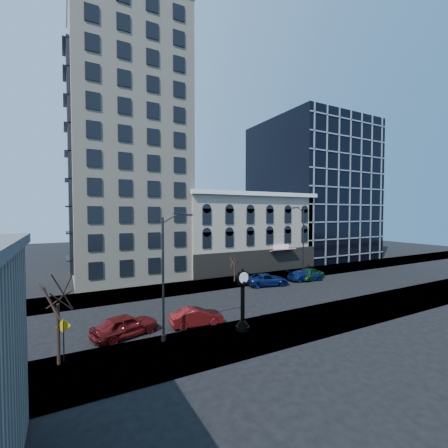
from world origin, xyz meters
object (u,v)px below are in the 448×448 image
car_near_b (197,317)px  street_clock (243,302)px  car_near_a (125,325)px  street_lamp_near (172,242)px  warning_sign (64,332)px

car_near_b → street_clock: bearing=-130.4°
car_near_a → car_near_b: size_ratio=1.13×
street_lamp_near → car_near_a: bearing=146.4°
street_clock → car_near_a: size_ratio=0.98×
street_lamp_near → warning_sign: (-7.00, 0.07, -5.26)m
warning_sign → car_near_b: bearing=26.1°
street_clock → warning_sign: (-12.38, 0.98, -0.37)m
street_clock → warning_sign: bearing=170.3°
car_near_a → street_lamp_near: bearing=-146.8°
warning_sign → car_near_a: warning_sign is taller
street_clock → car_near_a: 9.07m
warning_sign → car_near_b: (9.66, 1.81, -1.22)m
street_lamp_near → car_near_b: (2.66, 1.87, -6.48)m
street_clock → car_near_b: street_clock is taller
warning_sign → street_lamp_near: bearing=15.0°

